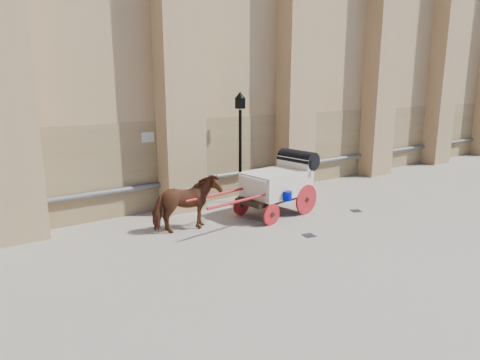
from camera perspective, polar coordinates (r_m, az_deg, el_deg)
ground at (r=12.34m, az=4.38°, el=-7.14°), size 90.00×90.00×0.00m
horse at (r=12.37m, az=-7.14°, el=-3.18°), size 2.00×1.05×1.63m
carriage at (r=13.97m, az=5.34°, el=-0.14°), size 4.69×1.81×2.00m
street_lamp at (r=15.00m, az=0.02°, el=4.75°), size 0.37×0.37×3.91m
drain_grate_near at (r=12.30m, az=9.18°, el=-7.32°), size 0.37×0.37×0.01m
drain_grate_far at (r=14.89m, az=15.20°, el=-4.00°), size 0.42×0.42×0.01m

